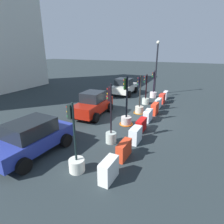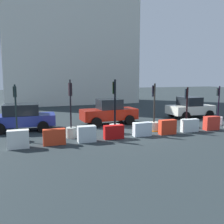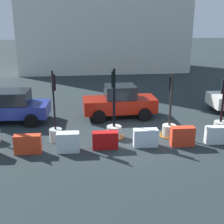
# 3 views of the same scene
# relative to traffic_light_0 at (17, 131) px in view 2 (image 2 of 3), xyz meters

# --- Properties ---
(ground_plane) EXTENTS (120.00, 120.00, 0.00)m
(ground_plane) POSITION_rel_traffic_light_0_xyz_m (6.86, -0.20, -0.54)
(ground_plane) COLOR #252F32
(traffic_light_0) EXTENTS (0.67, 0.67, 3.07)m
(traffic_light_0) POSITION_rel_traffic_light_0_xyz_m (0.00, 0.00, 0.00)
(traffic_light_0) COLOR silver
(traffic_light_0) RESTS_ON ground_plane
(traffic_light_1) EXTENTS (0.59, 0.59, 3.32)m
(traffic_light_1) POSITION_rel_traffic_light_0_xyz_m (2.89, -0.27, 0.10)
(traffic_light_1) COLOR #ABB8AF
(traffic_light_1) RESTS_ON ground_plane
(traffic_light_2) EXTENTS (0.92, 0.92, 3.32)m
(traffic_light_2) POSITION_rel_traffic_light_0_xyz_m (5.63, -0.15, -0.03)
(traffic_light_2) COLOR #B0A8A3
(traffic_light_2) RESTS_ON ground_plane
(traffic_light_3) EXTENTS (0.89, 0.89, 3.06)m
(traffic_light_3) POSITION_rel_traffic_light_0_xyz_m (8.30, -0.28, -0.05)
(traffic_light_3) COLOR #B6B0A0
(traffic_light_3) RESTS_ON ground_plane
(traffic_light_4) EXTENTS (0.63, 0.63, 2.77)m
(traffic_light_4) POSITION_rel_traffic_light_0_xyz_m (10.99, -0.08, 0.03)
(traffic_light_4) COLOR beige
(traffic_light_4) RESTS_ON ground_plane
(traffic_light_5) EXTENTS (0.67, 0.67, 2.82)m
(traffic_light_5) POSITION_rel_traffic_light_0_xyz_m (13.67, -0.21, -0.06)
(traffic_light_5) COLOR silver
(traffic_light_5) RESTS_ON ground_plane
(construction_barrier_0) EXTENTS (1.02, 0.47, 0.91)m
(construction_barrier_0) POSITION_rel_traffic_light_0_xyz_m (0.06, -1.48, -0.09)
(construction_barrier_0) COLOR silver
(construction_barrier_0) RESTS_ON ground_plane
(construction_barrier_1) EXTENTS (1.14, 0.41, 0.83)m
(construction_barrier_1) POSITION_rel_traffic_light_0_xyz_m (1.78, -1.46, -0.13)
(construction_barrier_1) COLOR red
(construction_barrier_1) RESTS_ON ground_plane
(construction_barrier_2) EXTENTS (0.98, 0.51, 0.87)m
(construction_barrier_2) POSITION_rel_traffic_light_0_xyz_m (3.48, -1.50, -0.11)
(construction_barrier_2) COLOR silver
(construction_barrier_2) RESTS_ON ground_plane
(construction_barrier_3) EXTENTS (1.14, 0.44, 0.77)m
(construction_barrier_3) POSITION_rel_traffic_light_0_xyz_m (5.09, -1.37, -0.15)
(construction_barrier_3) COLOR red
(construction_barrier_3) RESTS_ON ground_plane
(construction_barrier_4) EXTENTS (1.09, 0.46, 0.81)m
(construction_barrier_4) POSITION_rel_traffic_light_0_xyz_m (6.90, -1.34, -0.14)
(construction_barrier_4) COLOR silver
(construction_barrier_4) RESTS_ON ground_plane
(construction_barrier_5) EXTENTS (1.06, 0.44, 0.88)m
(construction_barrier_5) POSITION_rel_traffic_light_0_xyz_m (8.55, -1.47, -0.10)
(construction_barrier_5) COLOR red
(construction_barrier_5) RESTS_ON ground_plane
(construction_barrier_6) EXTENTS (1.16, 0.41, 0.82)m
(construction_barrier_6) POSITION_rel_traffic_light_0_xyz_m (10.25, -1.41, -0.13)
(construction_barrier_6) COLOR silver
(construction_barrier_6) RESTS_ON ground_plane
(construction_barrier_7) EXTENTS (1.03, 0.47, 0.91)m
(construction_barrier_7) POSITION_rel_traffic_light_0_xyz_m (11.96, -1.44, -0.09)
(construction_barrier_7) COLOR red
(construction_barrier_7) RESTS_ON ground_plane
(car_white_van) EXTENTS (3.84, 2.29, 1.78)m
(car_white_van) POSITION_rel_traffic_light_0_xyz_m (13.84, 3.15, 0.31)
(car_white_van) COLOR silver
(car_white_van) RESTS_ON ground_plane
(car_blue_estate) EXTENTS (4.25, 2.44, 1.73)m
(car_blue_estate) POSITION_rel_traffic_light_0_xyz_m (0.30, 2.79, 0.33)
(car_blue_estate) COLOR navy
(car_blue_estate) RESTS_ON ground_plane
(car_red_compact) EXTENTS (4.14, 2.13, 1.85)m
(car_red_compact) POSITION_rel_traffic_light_0_xyz_m (6.33, 2.84, 0.35)
(car_red_compact) COLOR #9C190C
(car_red_compact) RESTS_ON ground_plane
(building_main_facade) EXTENTS (17.31, 6.81, 14.94)m
(building_main_facade) POSITION_rel_traffic_light_0_xyz_m (6.91, 18.82, 6.96)
(building_main_facade) COLOR silver
(building_main_facade) RESTS_ON ground_plane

